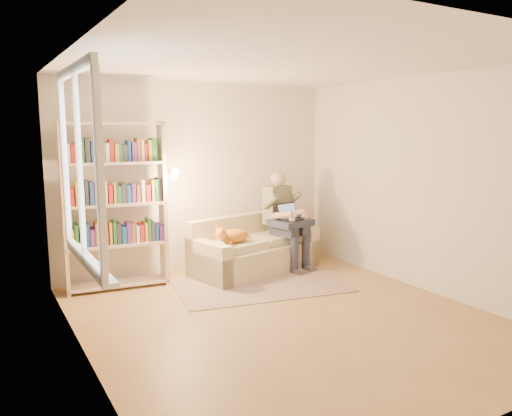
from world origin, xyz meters
TOP-DOWN VIEW (x-y plane):
  - floor at (0.00, 0.00)m, footprint 4.50×4.50m
  - ceiling at (0.00, 0.00)m, footprint 4.00×4.50m
  - wall_left at (-2.00, 0.00)m, footprint 0.02×4.50m
  - wall_right at (2.00, 0.00)m, footprint 0.02×4.50m
  - wall_back at (0.00, 2.25)m, footprint 4.00×0.02m
  - wall_front at (0.00, -2.25)m, footprint 4.00×0.02m
  - window at (-1.95, 0.20)m, footprint 0.12×1.52m
  - sofa at (0.59, 1.74)m, footprint 1.92×1.16m
  - person at (1.06, 1.69)m, footprint 0.50×0.68m
  - cat at (0.19, 1.53)m, footprint 0.61×0.31m
  - blanket at (1.08, 1.55)m, footprint 0.61×0.54m
  - laptop at (1.08, 1.56)m, footprint 0.41×0.36m
  - bookshelf at (-1.25, 1.90)m, footprint 1.36×0.51m
  - rug at (0.32, 1.08)m, footprint 2.30×1.61m

SIDE VIEW (x-z plane):
  - floor at x=0.00m, z-range 0.00..0.00m
  - rug at x=0.32m, z-range 0.00..0.01m
  - sofa at x=0.59m, z-range -0.10..0.66m
  - cat at x=0.19m, z-range 0.47..0.70m
  - blanket at x=1.08m, z-range 0.62..0.71m
  - person at x=1.06m, z-range 0.08..1.45m
  - laptop at x=1.08m, z-range 0.62..0.92m
  - bookshelf at x=-1.25m, z-range 0.11..2.17m
  - wall_left at x=-2.00m, z-range 0.00..2.60m
  - wall_right at x=2.00m, z-range 0.00..2.60m
  - wall_back at x=0.00m, z-range 0.00..2.60m
  - wall_front at x=0.00m, z-range 0.00..2.60m
  - window at x=-1.95m, z-range 0.53..2.22m
  - ceiling at x=0.00m, z-range 2.59..2.61m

